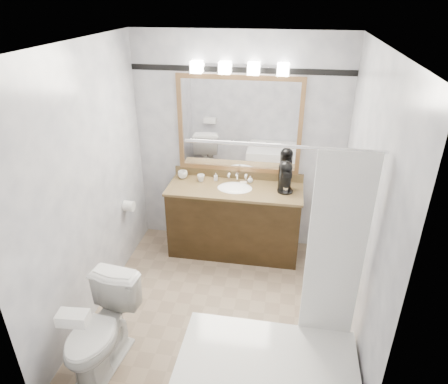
{
  "coord_description": "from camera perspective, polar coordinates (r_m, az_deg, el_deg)",
  "views": [
    {
      "loc": [
        0.56,
        -2.99,
        2.85
      ],
      "look_at": [
        -0.01,
        0.35,
        1.13
      ],
      "focal_mm": 32.0,
      "sensor_mm": 36.0,
      "label": 1
    }
  ],
  "objects": [
    {
      "name": "cup_right",
      "position": [
        4.67,
        -3.32,
        2.02
      ],
      "size": [
        0.11,
        0.11,
        0.08
      ],
      "primitive_type": "imported",
      "rotation": [
        0.0,
        0.0,
        0.36
      ],
      "color": "white",
      "rests_on": "vanity"
    },
    {
      "name": "soap_bar",
      "position": [
        4.6,
        2.77,
        1.3
      ],
      "size": [
        0.08,
        0.06,
        0.02
      ],
      "primitive_type": "cube",
      "rotation": [
        0.0,
        0.0,
        0.16
      ],
      "color": "beige",
      "rests_on": "vanity"
    },
    {
      "name": "mirror",
      "position": [
        4.52,
        2.15,
        9.5
      ],
      "size": [
        1.4,
        0.04,
        1.1
      ],
      "color": "#996F45",
      "rests_on": "room"
    },
    {
      "name": "accent_stripe",
      "position": [
        4.39,
        2.31,
        17.05
      ],
      "size": [
        2.4,
        0.01,
        0.06
      ],
      "primitive_type": "cube",
      "color": "black",
      "rests_on": "room"
    },
    {
      "name": "vanity",
      "position": [
        4.71,
        1.5,
        -3.85
      ],
      "size": [
        1.53,
        0.58,
        0.97
      ],
      "color": "black",
      "rests_on": "ground"
    },
    {
      "name": "tp_roll",
      "position": [
        4.57,
        -13.43,
        -1.96
      ],
      "size": [
        0.11,
        0.12,
        0.12
      ],
      "primitive_type": "cylinder",
      "rotation": [
        0.0,
        1.57,
        0.0
      ],
      "color": "white",
      "rests_on": "room"
    },
    {
      "name": "soap_bottle_b",
      "position": [
        4.63,
        3.76,
        1.84
      ],
      "size": [
        0.06,
        0.06,
        0.08
      ],
      "primitive_type": "imported",
      "rotation": [
        0.0,
        0.0,
        0.01
      ],
      "color": "white",
      "rests_on": "vanity"
    },
    {
      "name": "vanity_light_bar",
      "position": [
        4.32,
        2.2,
        17.34
      ],
      "size": [
        1.02,
        0.14,
        0.12
      ],
      "color": "silver",
      "rests_on": "room"
    },
    {
      "name": "toilet",
      "position": [
        3.56,
        -17.25,
        -18.45
      ],
      "size": [
        0.52,
        0.8,
        0.76
      ],
      "primitive_type": "imported",
      "rotation": [
        0.0,
        0.0,
        -0.13
      ],
      "color": "white",
      "rests_on": "ground"
    },
    {
      "name": "room",
      "position": [
        3.44,
        -0.82,
        -0.81
      ],
      "size": [
        2.42,
        2.62,
        2.52
      ],
      "color": "gray",
      "rests_on": "ground"
    },
    {
      "name": "tissue_box",
      "position": [
        3.1,
        -20.76,
        -16.49
      ],
      "size": [
        0.22,
        0.13,
        0.09
      ],
      "primitive_type": "cube",
      "rotation": [
        0.0,
        0.0,
        0.08
      ],
      "color": "white",
      "rests_on": "toilet"
    },
    {
      "name": "cup_left",
      "position": [
        4.76,
        -5.92,
        2.49
      ],
      "size": [
        0.13,
        0.13,
        0.09
      ],
      "primitive_type": "imported",
      "rotation": [
        0.0,
        0.0,
        0.13
      ],
      "color": "white",
      "rests_on": "vanity"
    },
    {
      "name": "coffee_maker",
      "position": [
        4.45,
        8.74,
        2.36
      ],
      "size": [
        0.18,
        0.22,
        0.34
      ],
      "rotation": [
        0.0,
        0.0,
        0.22
      ],
      "color": "black",
      "rests_on": "vanity"
    },
    {
      "name": "soap_bottle_a",
      "position": [
        4.67,
        -1.19,
        2.19
      ],
      "size": [
        0.05,
        0.05,
        0.09
      ],
      "primitive_type": "imported",
      "rotation": [
        0.0,
        0.0,
        0.25
      ],
      "color": "white",
      "rests_on": "vanity"
    },
    {
      "name": "bathtub",
      "position": [
        3.31,
        6.55,
        -24.17
      ],
      "size": [
        1.3,
        0.75,
        1.96
      ],
      "color": "white",
      "rests_on": "ground"
    }
  ]
}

